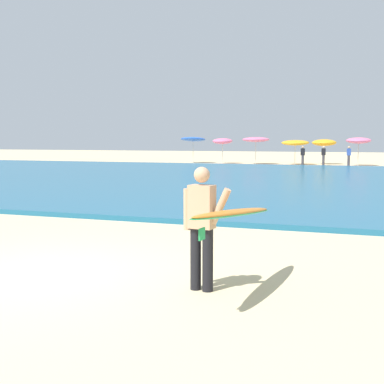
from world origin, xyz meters
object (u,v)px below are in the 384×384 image
beach_umbrella_4 (324,143)px  beachgoer_near_row_left (323,155)px  surfer_with_board (217,219)px  beach_umbrella_0 (193,139)px  beach_umbrella_1 (222,141)px  beach_umbrella_3 (295,143)px  beach_umbrella_5 (359,141)px  beach_umbrella_2 (256,140)px  beachgoer_near_row_right (303,155)px  beachgoer_near_row_mid (349,155)px

beach_umbrella_4 → beachgoer_near_row_left: beach_umbrella_4 is taller
surfer_with_board → beach_umbrella_0: bearing=109.3°
beach_umbrella_1 → beach_umbrella_3: bearing=0.9°
surfer_with_board → beach_umbrella_3: size_ratio=1.16×
beach_umbrella_5 → beachgoer_near_row_left: beach_umbrella_5 is taller
beach_umbrella_2 → beach_umbrella_5: 8.32m
beach_umbrella_0 → beach_umbrella_3: beach_umbrella_0 is taller
beachgoer_near_row_right → beach_umbrella_3: bearing=118.5°
beach_umbrella_1 → beachgoer_near_row_mid: bearing=-4.0°
beachgoer_near_row_left → beachgoer_near_row_mid: same height
beachgoer_near_row_left → beach_umbrella_3: bearing=165.2°
surfer_with_board → beachgoer_near_row_mid: size_ratio=1.68×
beach_umbrella_1 → beachgoer_near_row_left: size_ratio=1.43×
surfer_with_board → beachgoer_near_row_right: 34.60m
beach_umbrella_0 → beach_umbrella_2: beach_umbrella_0 is taller
beach_umbrella_0 → beachgoer_near_row_left: bearing=-3.8°
beach_umbrella_5 → beachgoer_near_row_mid: 1.54m
beachgoer_near_row_mid → beach_umbrella_4: bearing=131.3°
beach_umbrella_0 → beachgoer_near_row_left: beach_umbrella_0 is taller
beach_umbrella_1 → beach_umbrella_5: size_ratio=0.98×
beach_umbrella_0 → beach_umbrella_5: bearing=-1.0°
beach_umbrella_4 → beachgoer_near_row_left: size_ratio=1.37×
beach_umbrella_3 → beachgoer_near_row_mid: bearing=-11.0°
beachgoer_near_row_right → beachgoer_near_row_mid: bearing=10.5°
beach_umbrella_0 → beach_umbrella_4: beach_umbrella_0 is taller
beach_umbrella_3 → beach_umbrella_4: size_ratio=1.06×
beachgoer_near_row_mid → beach_umbrella_1: bearing=176.0°
beachgoer_near_row_left → beachgoer_near_row_mid: 1.98m
surfer_with_board → beach_umbrella_4: beach_umbrella_4 is taller
beach_umbrella_1 → beachgoer_near_row_mid: size_ratio=1.43×
beach_umbrella_0 → beach_umbrella_3: 9.07m
surfer_with_board → beach_umbrella_0: (-12.65, 36.12, 1.09)m
beach_umbrella_0 → beachgoer_near_row_right: 10.09m
beach_umbrella_3 → beachgoer_near_row_left: bearing=-14.8°
beach_umbrella_5 → beachgoer_near_row_mid: (-0.70, -0.73, -1.17)m
beach_umbrella_5 → beachgoer_near_row_right: bearing=-161.8°
beach_umbrella_1 → beach_umbrella_3: 6.28m
beach_umbrella_5 → beachgoer_near_row_mid: bearing=-133.6°
surfer_with_board → beach_umbrella_5: (1.45, 35.87, 0.99)m
beach_umbrella_1 → beachgoer_near_row_right: 7.31m
beach_umbrella_4 → beachgoer_near_row_right: size_ratio=1.37×
beach_umbrella_2 → beachgoer_near_row_mid: 7.75m
beach_umbrella_3 → beach_umbrella_5: 5.03m
beach_umbrella_1 → surfer_with_board: bearing=-74.7°
beach_umbrella_1 → beach_umbrella_0: bearing=175.4°
beach_umbrella_2 → beachgoer_near_row_right: bearing=-16.9°
beach_umbrella_3 → beachgoer_near_row_right: bearing=-61.5°
surfer_with_board → beachgoer_near_row_mid: (0.75, 35.14, -0.18)m
beach_umbrella_4 → beach_umbrella_5: bearing=-30.8°
beach_umbrella_3 → beachgoer_near_row_right: size_ratio=1.46×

